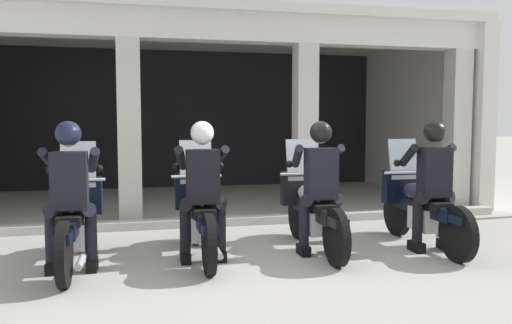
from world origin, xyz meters
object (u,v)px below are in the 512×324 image
Objects in this scene: motorcycle_center_left at (200,213)px; police_officer_far_right at (433,175)px; motorcycle_center_right at (312,209)px; police_officer_center_right at (320,176)px; police_officer_far_left at (70,183)px; motorcycle_far_right at (420,206)px; police_officer_center_left at (202,179)px; motorcycle_far_left at (75,220)px.

police_officer_far_right reaches higher than motorcycle_center_left.
motorcycle_center_left is at bearing -167.23° from motorcycle_center_right.
police_officer_far_right is (1.39, -0.14, 0.00)m from police_officer_center_right.
police_officer_far_left and police_officer_center_right have the same top height.
police_officer_center_right is 1.40m from police_officer_far_right.
motorcycle_center_left and motorcycle_far_right have the same top height.
motorcycle_center_right is at bearing 8.37° from motorcycle_center_left.
motorcycle_center_right is at bearing 166.40° from police_officer_far_right.
police_officer_center_right is (2.79, 0.11, 0.00)m from police_officer_far_left.
motorcycle_center_right is at bearing 101.90° from police_officer_center_right.
police_officer_center_left and police_officer_center_right have the same top height.
police_officer_center_right is at bearing 8.37° from police_officer_center_left.
police_officer_center_left is 2.83m from motorcycle_far_right.
police_officer_far_right is at bearing 6.27° from police_officer_center_right.
motorcycle_center_left is 2.85m from police_officer_far_right.
police_officer_far_left is at bearing -173.08° from motorcycle_far_right.
police_officer_center_left reaches higher than motorcycle_center_left.
motorcycle_far_left is 1.40m from motorcycle_center_left.
police_officer_center_left reaches higher than motorcycle_far_left.
police_officer_far_right is at bearing 5.12° from police_officer_center_left.
police_officer_far_left reaches higher than motorcycle_far_right.
police_officer_far_right is (2.78, -0.41, 0.44)m from motorcycle_center_left.
motorcycle_center_right is at bearing 177.58° from motorcycle_far_right.
police_officer_center_right is 1.47m from motorcycle_far_right.
motorcycle_far_right is at bearing 10.94° from police_officer_center_left.
police_officer_far_left is at bearing -176.96° from police_officer_far_right.
motorcycle_far_left is at bearing -168.23° from motorcycle_center_left.
police_officer_far_right reaches higher than motorcycle_far_right.
police_officer_center_right and police_officer_far_right have the same top height.
police_officer_far_left is 1.51m from motorcycle_center_left.
police_officer_far_left reaches higher than motorcycle_center_left.
motorcycle_far_right is (4.18, -0.03, 0.00)m from motorcycle_far_left.
police_officer_center_left is (1.39, 0.10, 0.00)m from police_officer_far_left.
police_officer_far_left is at bearing -165.53° from police_officer_center_right.
motorcycle_far_left is 4.21m from police_officer_far_right.
police_officer_center_right is 0.78× the size of motorcycle_far_right.
motorcycle_far_right is at bearing 6.27° from motorcycle_center_right.
police_officer_center_left is at bearing -82.49° from motorcycle_center_left.
police_officer_far_right is (2.79, -0.13, 0.00)m from police_officer_center_left.
police_officer_far_left is at bearing -83.71° from motorcycle_far_left.
police_officer_center_right is at bearing 8.86° from police_officer_far_left.
police_officer_center_right is at bearing -3.17° from motorcycle_center_left.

